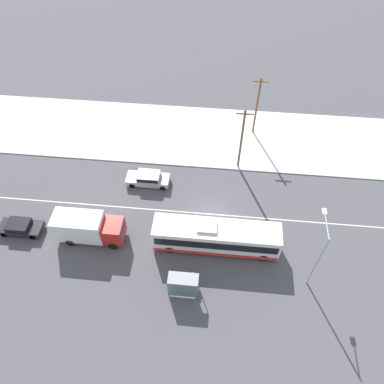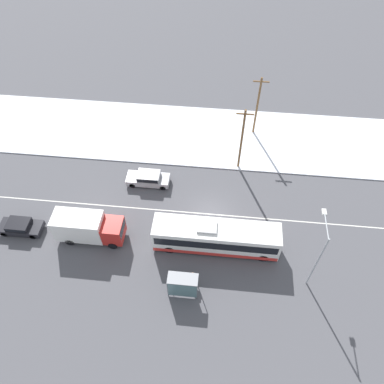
{
  "view_description": "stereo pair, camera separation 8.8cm",
  "coord_description": "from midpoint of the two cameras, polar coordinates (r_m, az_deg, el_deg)",
  "views": [
    {
      "loc": [
        0.38,
        -22.98,
        31.54
      ],
      "look_at": [
        -2.04,
        1.63,
        1.4
      ],
      "focal_mm": 35.0,
      "sensor_mm": 36.0,
      "label": 1
    },
    {
      "loc": [
        0.47,
        -22.97,
        31.54
      ],
      "look_at": [
        -2.04,
        1.63,
        1.4
      ],
      "focal_mm": 35.0,
      "sensor_mm": 36.0,
      "label": 2
    }
  ],
  "objects": [
    {
      "name": "city_bus",
      "position": [
        35.59,
        3.64,
        -6.84
      ],
      "size": [
        11.88,
        2.57,
        3.25
      ],
      "color": "white",
      "rests_on": "ground_plane"
    },
    {
      "name": "sedan_car",
      "position": [
        41.29,
        -6.74,
        2.09
      ],
      "size": [
        4.68,
        1.8,
        1.49
      ],
      "rotation": [
        0.0,
        0.0,
        3.14
      ],
      "color": "#9E9EA3",
      "rests_on": "ground_plane"
    },
    {
      "name": "box_truck",
      "position": [
        37.3,
        -15.7,
        -5.21
      ],
      "size": [
        6.59,
        2.3,
        3.19
      ],
      "color": "silver",
      "rests_on": "ground_plane"
    },
    {
      "name": "snow_lot",
      "position": [
        47.0,
        3.68,
        8.46
      ],
      "size": [
        80.0,
        10.78,
        0.12
      ],
      "color": "silver",
      "rests_on": "ground_plane"
    },
    {
      "name": "pedestrian_at_stop",
      "position": [
        34.05,
        0.1,
        -12.8
      ],
      "size": [
        0.64,
        0.28,
        1.77
      ],
      "color": "#23232D",
      "rests_on": "ground_plane"
    },
    {
      "name": "utility_pole_roadside",
      "position": [
        40.66,
        7.5,
        7.99
      ],
      "size": [
        1.8,
        0.24,
        8.15
      ],
      "color": "brown",
      "rests_on": "ground_plane"
    },
    {
      "name": "streetlamp",
      "position": [
        32.83,
        18.77,
        -8.33
      ],
      "size": [
        0.36,
        3.1,
        7.43
      ],
      "color": "#9EA3A8",
      "rests_on": "ground_plane"
    },
    {
      "name": "lane_marking_center",
      "position": [
        39.02,
        2.68,
        -3.37
      ],
      "size": [
        60.0,
        0.12,
        0.0
      ],
      "color": "silver",
      "rests_on": "ground_plane"
    },
    {
      "name": "utility_pole_snowlot",
      "position": [
        45.55,
        9.82,
        12.86
      ],
      "size": [
        1.8,
        0.24,
        7.91
      ],
      "color": "brown",
      "rests_on": "ground_plane"
    },
    {
      "name": "ground_plane",
      "position": [
        39.02,
        2.68,
        -3.38
      ],
      "size": [
        120.0,
        120.0,
        0.0
      ],
      "primitive_type": "plane",
      "color": "#4C4C51"
    },
    {
      "name": "parked_car_near_truck",
      "position": [
        40.91,
        -24.77,
        -4.83
      ],
      "size": [
        4.22,
        1.8,
        1.34
      ],
      "color": "black",
      "rests_on": "ground_plane"
    },
    {
      "name": "bus_shelter",
      "position": [
        33.07,
        -1.47,
        -14.0
      ],
      "size": [
        2.63,
        1.2,
        2.4
      ],
      "color": "gray",
      "rests_on": "ground_plane"
    }
  ]
}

